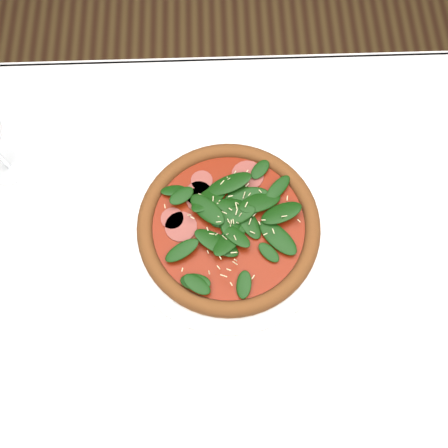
{
  "coord_description": "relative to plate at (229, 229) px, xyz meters",
  "views": [
    {
      "loc": [
        -0.02,
        -0.18,
        1.48
      ],
      "look_at": [
        -0.01,
        0.08,
        0.77
      ],
      "focal_mm": 40.0,
      "sensor_mm": 36.0,
      "label": 1
    }
  ],
  "objects": [
    {
      "name": "ground",
      "position": [
        0.01,
        -0.08,
        -0.76
      ],
      "size": [
        6.0,
        6.0,
        0.0
      ],
      "primitive_type": "plane",
      "color": "brown",
      "rests_on": "ground"
    },
    {
      "name": "dining_table",
      "position": [
        0.01,
        -0.08,
        -0.11
      ],
      "size": [
        1.21,
        0.81,
        0.75
      ],
      "color": "white",
      "rests_on": "ground"
    },
    {
      "name": "plate",
      "position": [
        0.0,
        0.0,
        0.0
      ],
      "size": [
        0.32,
        0.32,
        0.01
      ],
      "color": "white",
      "rests_on": "dining_table"
    },
    {
      "name": "pizza",
      "position": [
        0.0,
        0.0,
        0.02
      ],
      "size": [
        0.35,
        0.35,
        0.04
      ],
      "rotation": [
        0.0,
        0.0,
        -0.31
      ],
      "color": "#955624",
      "rests_on": "plate"
    }
  ]
}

